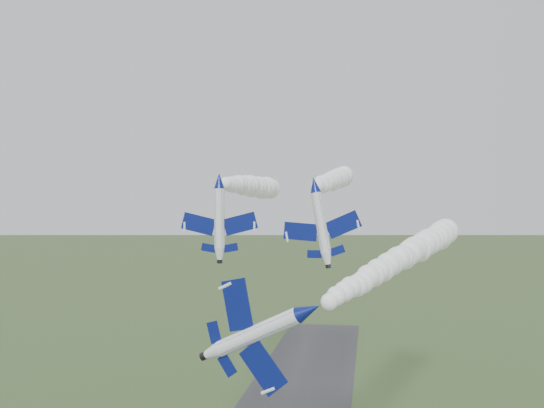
% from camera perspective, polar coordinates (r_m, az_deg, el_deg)
% --- Properties ---
extents(jet_lead, '(6.35, 13.94, 10.51)m').
position_cam_1_polar(jet_lead, '(57.80, 3.47, -9.97)').
color(jet_lead, white).
extents(smoke_trail_jet_lead, '(22.93, 72.60, 5.13)m').
position_cam_1_polar(smoke_trail_jet_lead, '(96.01, 12.57, -4.69)').
color(smoke_trail_jet_lead, white).
extents(jet_pair_left, '(10.09, 12.05, 2.96)m').
position_cam_1_polar(jet_pair_left, '(80.77, -5.01, 2.22)').
color(jet_pair_left, white).
extents(smoke_trail_jet_pair_left, '(10.75, 71.99, 5.17)m').
position_cam_1_polar(smoke_trail_jet_pair_left, '(119.05, -1.81, 1.68)').
color(smoke_trail_jet_pair_left, white).
extents(jet_pair_right, '(9.77, 11.92, 3.23)m').
position_cam_1_polar(jet_pair_right, '(78.25, 4.01, 1.86)').
color(jet_pair_right, white).
extents(smoke_trail_jet_pair_right, '(5.42, 66.75, 4.53)m').
position_cam_1_polar(smoke_trail_jet_pair_right, '(114.59, 5.88, 2.27)').
color(smoke_trail_jet_pair_right, white).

